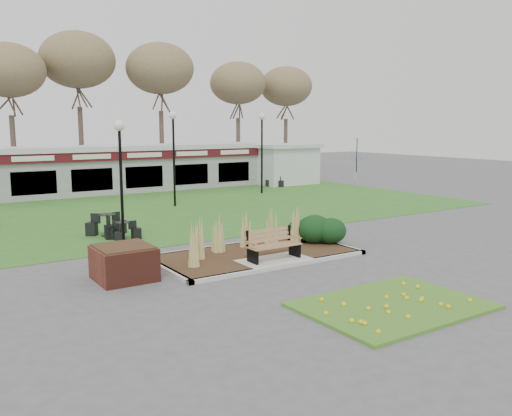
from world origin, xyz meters
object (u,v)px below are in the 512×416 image
lamp_post_mid_right (173,137)px  patio_umbrella (356,167)px  food_pavilion (85,170)px  brick_planter (124,263)px  lamp_post_near_left (120,156)px  lamp_post_far_right (262,135)px  bistro_set_d (276,183)px  service_hut (285,163)px  bistro_set_b (123,234)px  park_bench (272,244)px  bistro_set_c (107,229)px

lamp_post_mid_right → patio_umbrella: lamp_post_mid_right is taller
food_pavilion → lamp_post_mid_right: 8.15m
food_pavilion → brick_planter: bearing=-103.1°
lamp_post_near_left → lamp_post_far_right: bearing=39.2°
food_pavilion → bistro_set_d: 12.42m
service_hut → bistro_set_b: service_hut is taller
lamp_post_mid_right → bistro_set_b: (-5.13, -6.64, -3.29)m
lamp_post_near_left → bistro_set_b: bearing=71.0°
lamp_post_near_left → lamp_post_far_right: lamp_post_far_right is taller
park_bench → food_pavilion: bearing=90.0°
food_pavilion → lamp_post_far_right: (9.10, -5.60, 2.07)m
park_bench → lamp_post_mid_right: lamp_post_mid_right is taller
park_bench → patio_umbrella: patio_umbrella is taller
lamp_post_far_right → patio_umbrella: (6.53, -1.37, -2.14)m
brick_planter → patio_umbrella: bearing=30.9°
lamp_post_far_right → bistro_set_c: size_ratio=3.15×
bistro_set_b → lamp_post_mid_right: bearing=52.3°
food_pavilion → bistro_set_d: (12.00, -2.96, -1.22)m
lamp_post_far_right → food_pavilion: bearing=148.4°
bistro_set_b → brick_planter: bearing=-109.3°
brick_planter → lamp_post_far_right: (13.50, 13.37, 3.07)m
service_hut → bistro_set_b: (-16.21, -12.18, -1.21)m
park_bench → patio_umbrella: bearing=39.2°
lamp_post_mid_right → lamp_post_far_right: lamp_post_far_right is taller
lamp_post_far_right → brick_planter: bearing=-135.3°
park_bench → bistro_set_d: 20.61m
lamp_post_near_left → patio_umbrella: 20.86m
bistro_set_d → bistro_set_b: bearing=-142.8°
lamp_post_far_right → bistro_set_c: bearing=-148.4°
lamp_post_far_right → lamp_post_mid_right: bearing=-164.1°
bistro_set_b → bistro_set_d: (14.71, 11.18, 0.01)m
lamp_post_mid_right → lamp_post_far_right: (6.69, 1.91, 0.01)m
food_pavilion → service_hut: food_pavilion is taller
lamp_post_mid_right → bistro_set_b: size_ratio=3.82×
park_bench → lamp_post_far_right: lamp_post_far_right is taller
park_bench → food_pavilion: (0.00, 19.71, 0.89)m
food_pavilion → bistro_set_b: size_ratio=19.40×
bistro_set_d → patio_umbrella: bearing=-47.7°
lamp_post_near_left → patio_umbrella: lamp_post_near_left is taller
lamp_post_near_left → bistro_set_c: (0.32, 2.66, -2.86)m
lamp_post_mid_right → bistro_set_d: size_ratio=3.62×
lamp_post_mid_right → lamp_post_far_right: size_ratio=1.00×
park_bench → lamp_post_near_left: (-3.24, 4.05, 2.57)m
bistro_set_d → patio_umbrella: size_ratio=0.60×
brick_planter → bistro_set_d: (16.40, 16.00, -0.22)m
service_hut → lamp_post_mid_right: size_ratio=0.91×
lamp_post_near_left → lamp_post_far_right: size_ratio=0.89×
lamp_post_near_left → bistro_set_c: lamp_post_near_left is taller
lamp_post_far_right → patio_umbrella: lamp_post_far_right is taller
brick_planter → service_hut: size_ratio=0.34×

